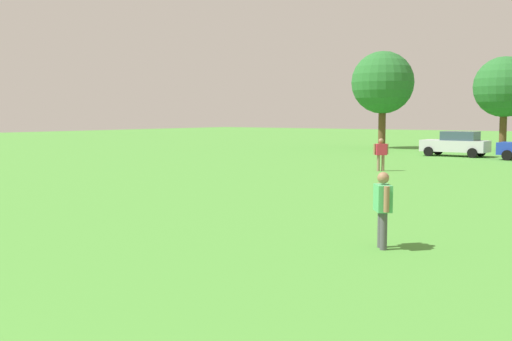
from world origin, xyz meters
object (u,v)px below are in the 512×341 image
at_px(parked_car_silver_0, 456,144).
at_px(tree_left, 504,87).
at_px(bystander_near_trees, 381,152).
at_px(tree_far_left, 383,83).
at_px(adult_bystander, 383,203).

height_order(parked_car_silver_0, tree_left, tree_left).
xyz_separation_m(bystander_near_trees, tree_far_left, (-8.93, 19.46, 4.44)).
bearing_deg(adult_bystander, parked_car_silver_0, -21.78).
bearing_deg(tree_far_left, adult_bystander, -65.20).
height_order(adult_bystander, parked_car_silver_0, parked_car_silver_0).
relative_size(adult_bystander, parked_car_silver_0, 0.38).
distance_m(parked_car_silver_0, tree_left, 9.57).
xyz_separation_m(tree_far_left, tree_left, (9.06, 2.31, -0.50)).
xyz_separation_m(bystander_near_trees, tree_left, (0.13, 21.77, 3.94)).
bearing_deg(tree_far_left, bystander_near_trees, -65.34).
relative_size(parked_car_silver_0, tree_far_left, 0.54).
xyz_separation_m(adult_bystander, tree_far_left, (-16.71, 36.15, 4.45)).
height_order(adult_bystander, bystander_near_trees, bystander_near_trees).
distance_m(adult_bystander, tree_left, 39.41).
bearing_deg(adult_bystander, bystander_near_trees, -12.53).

